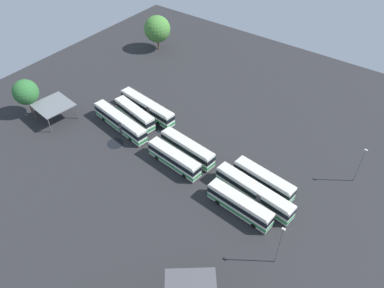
{
  "coord_description": "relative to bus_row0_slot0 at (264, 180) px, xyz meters",
  "views": [
    {
      "loc": [
        -33.48,
        43.5,
        52.23
      ],
      "look_at": [
        0.11,
        -1.99,
        1.57
      ],
      "focal_mm": 34.89,
      "sensor_mm": 36.0,
      "label": 1
    }
  ],
  "objects": [
    {
      "name": "ground_plane",
      "position": [
        16.52,
        1.55,
        -1.89
      ],
      "size": [
        112.85,
        112.85,
        0.0
      ],
      "primitive_type": "plane",
      "color": "#28282B"
    },
    {
      "name": "bus_row0_slot0",
      "position": [
        0.0,
        0.0,
        0.0
      ],
      "size": [
        12.27,
        3.82,
        3.58
      ],
      "color": "silver",
      "rests_on": "ground_plane"
    },
    {
      "name": "bus_row0_slot1",
      "position": [
        -0.04,
        3.6,
        0.0
      ],
      "size": [
        15.8,
        4.31,
        3.58
      ],
      "color": "silver",
      "rests_on": "ground_plane"
    },
    {
      "name": "bus_row0_slot2",
      "position": [
        0.59,
        7.53,
        0.0
      ],
      "size": [
        12.49,
        3.43,
        3.58
      ],
      "color": "silver",
      "rests_on": "ground_plane"
    },
    {
      "name": "bus_row1_slot1",
      "position": [
        16.39,
        1.43,
        0.0
      ],
      "size": [
        12.79,
        3.79,
        3.58
      ],
      "color": "silver",
      "rests_on": "ground_plane"
    },
    {
      "name": "bus_row1_slot2",
      "position": [
        16.69,
        5.33,
        -0.0
      ],
      "size": [
        12.21,
        3.59,
        3.58
      ],
      "color": "silver",
      "rests_on": "ground_plane"
    },
    {
      "name": "bus_row2_slot0",
      "position": [
        32.04,
        -4.17,
        0.0
      ],
      "size": [
        15.8,
        4.3,
        3.58
      ],
      "color": "silver",
      "rests_on": "ground_plane"
    },
    {
      "name": "bus_row2_slot1",
      "position": [
        32.7,
        -0.64,
        -0.0
      ],
      "size": [
        12.07,
        4.66,
        3.58
      ],
      "color": "silver",
      "rests_on": "ground_plane"
    },
    {
      "name": "bus_row2_slot2",
      "position": [
        33.22,
        3.34,
        0.0
      ],
      "size": [
        15.81,
        4.77,
        3.58
      ],
      "color": "silver",
      "rests_on": "ground_plane"
    },
    {
      "name": "maintenance_shelter",
      "position": [
        47.55,
        9.39,
        1.81
      ],
      "size": [
        8.41,
        8.28,
        3.89
      ],
      "color": "slate",
      "rests_on": "ground_plane"
    },
    {
      "name": "lamp_post_mid_lot",
      "position": [
        -13.07,
        -11.61,
        2.51
      ],
      "size": [
        0.56,
        0.28,
        7.98
      ],
      "color": "slate",
      "rests_on": "ground_plane"
    },
    {
      "name": "lamp_post_near_entrance",
      "position": [
        -8.94,
        12.53,
        2.82
      ],
      "size": [
        0.56,
        0.28,
        8.58
      ],
      "color": "slate",
      "rests_on": "ground_plane"
    },
    {
      "name": "tree_west_edge",
      "position": [
        50.51,
        -29.75,
        4.29
      ],
      "size": [
        7.46,
        7.46,
        9.92
      ],
      "color": "brown",
      "rests_on": "ground_plane"
    },
    {
      "name": "tree_northwest",
      "position": [
        53.52,
        11.49,
        4.03
      ],
      "size": [
        5.67,
        5.67,
        8.77
      ],
      "color": "brown",
      "rests_on": "ground_plane"
    },
    {
      "name": "puddle_front_lane",
      "position": [
        30.78,
        7.61,
        -1.88
      ],
      "size": [
        3.48,
        3.48,
        0.01
      ],
      "primitive_type": "cylinder",
      "color": "black",
      "rests_on": "ground_plane"
    },
    {
      "name": "puddle_near_shelter",
      "position": [
        26.0,
        -2.22,
        -1.88
      ],
      "size": [
        3.61,
        3.61,
        0.01
      ],
      "primitive_type": "cylinder",
      "color": "black",
      "rests_on": "ground_plane"
    }
  ]
}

